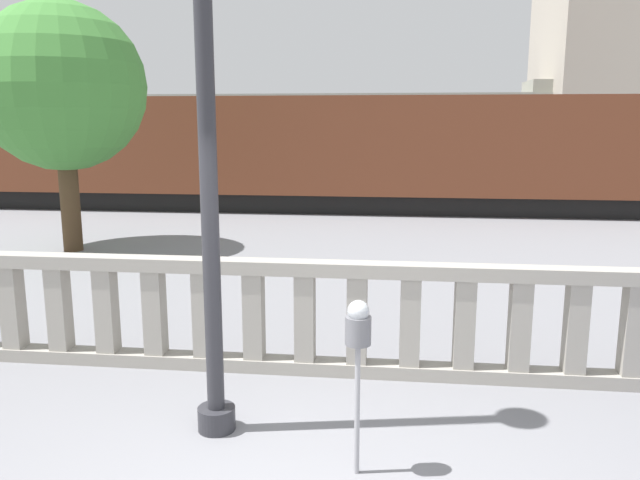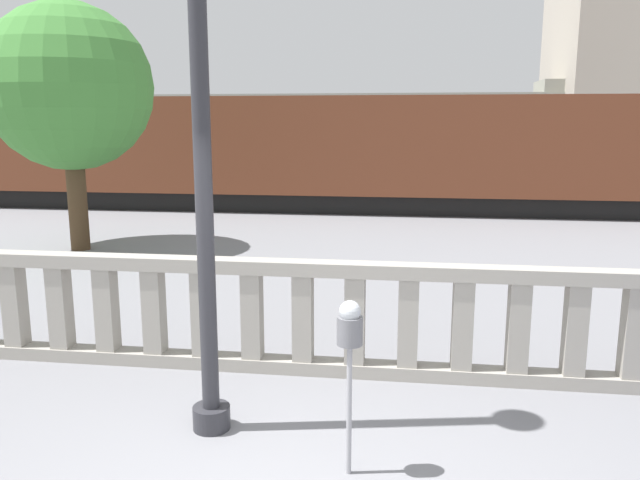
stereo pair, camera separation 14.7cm
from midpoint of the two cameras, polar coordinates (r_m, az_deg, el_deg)
name	(u,v)px [view 1 (the left image)]	position (r m, az deg, el deg)	size (l,w,h in m)	color
balustrade	(331,319)	(6.42, 0.34, -7.20)	(12.98, 0.24, 1.19)	#9E998E
lamppost	(203,21)	(5.05, -11.49, 19.02)	(0.41, 0.41, 5.47)	#2D2D33
parking_meter	(358,335)	(4.50, 2.56, -8.64)	(0.19, 0.19, 1.34)	#99999E
train_near	(344,151)	(18.48, 1.98, 8.14)	(24.75, 2.98, 3.86)	black
train_far	(311,132)	(32.49, -0.95, 9.86)	(27.65, 3.05, 4.50)	black
building_block	(635,8)	(35.23, 26.74, 18.42)	(8.11, 7.79, 15.81)	#ADA393
tree_left	(61,88)	(13.39, -22.86, 12.72)	(3.24, 3.24, 4.85)	#4C3823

